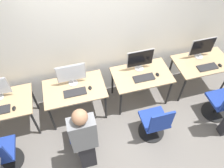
{
  "coord_description": "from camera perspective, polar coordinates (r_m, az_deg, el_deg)",
  "views": [
    {
      "loc": [
        -0.64,
        -2.19,
        3.69
      ],
      "look_at": [
        0.0,
        0.13,
        0.87
      ],
      "focal_mm": 35.0,
      "sensor_mm": 36.0,
      "label": 1
    }
  ],
  "objects": [
    {
      "name": "keyboard_far_right",
      "position": [
        4.56,
        23.66,
        4.04
      ],
      "size": [
        0.39,
        0.17,
        0.02
      ],
      "color": "#262628",
      "rests_on": "desk_far_right"
    },
    {
      "name": "mouse_left",
      "position": [
        3.84,
        -5.75,
        -0.98
      ],
      "size": [
        0.06,
        0.09,
        0.03
      ],
      "color": "black",
      "rests_on": "desk_left"
    },
    {
      "name": "desk_left",
      "position": [
        3.96,
        -9.68,
        -1.91
      ],
      "size": [
        1.08,
        0.67,
        0.72
      ],
      "color": "tan",
      "rests_on": "ground_plane"
    },
    {
      "name": "mouse_far_left",
      "position": [
        3.91,
        -24.24,
        -5.8
      ],
      "size": [
        0.06,
        0.09,
        0.03
      ],
      "color": "black",
      "rests_on": "desk_far_left"
    },
    {
      "name": "keyboard_left",
      "position": [
        3.82,
        -9.62,
        -2.19
      ],
      "size": [
        0.39,
        0.17,
        0.02
      ],
      "color": "#262628",
      "rests_on": "desk_left"
    },
    {
      "name": "office_chair_far_left",
      "position": [
        3.99,
        -26.86,
        -16.33
      ],
      "size": [
        0.48,
        0.48,
        0.89
      ],
      "color": "black",
      "rests_on": "ground_plane"
    },
    {
      "name": "desk_right",
      "position": [
        4.16,
        7.72,
        1.7
      ],
      "size": [
        1.08,
        0.67,
        0.72
      ],
      "color": "tan",
      "rests_on": "ground_plane"
    },
    {
      "name": "monitor_far_right",
      "position": [
        4.59,
        22.5,
        8.81
      ],
      "size": [
        0.5,
        0.17,
        0.44
      ],
      "color": "#B2B2B7",
      "rests_on": "desk_far_right"
    },
    {
      "name": "office_chair_right",
      "position": [
        3.91,
        11.12,
        -10.18
      ],
      "size": [
        0.48,
        0.48,
        0.89
      ],
      "color": "black",
      "rests_on": "ground_plane"
    },
    {
      "name": "desk_far_left",
      "position": [
        4.15,
        -27.15,
        -5.35
      ],
      "size": [
        1.08,
        0.67,
        0.72
      ],
      "color": "tan",
      "rests_on": "ground_plane"
    },
    {
      "name": "mouse_far_right",
      "position": [
        4.69,
        26.42,
        4.42
      ],
      "size": [
        0.06,
        0.09,
        0.03
      ],
      "color": "black",
      "rests_on": "desk_far_right"
    },
    {
      "name": "office_chair_left",
      "position": [
        3.79,
        -7.72,
        -12.63
      ],
      "size": [
        0.48,
        0.48,
        0.89
      ],
      "color": "black",
      "rests_on": "ground_plane"
    },
    {
      "name": "wall_back",
      "position": [
        3.81,
        -2.7,
        12.53
      ],
      "size": [
        12.0,
        0.05,
        2.8
      ],
      "color": "silver",
      "rests_on": "ground_plane"
    },
    {
      "name": "keyboard_right",
      "position": [
        4.03,
        8.34,
        1.59
      ],
      "size": [
        0.39,
        0.17,
        0.02
      ],
      "color": "#262628",
      "rests_on": "desk_right"
    },
    {
      "name": "monitor_left",
      "position": [
        3.81,
        -10.59,
        2.57
      ],
      "size": [
        0.5,
        0.17,
        0.44
      ],
      "color": "#B2B2B7",
      "rests_on": "desk_left"
    },
    {
      "name": "ground_plane",
      "position": [
        4.34,
        0.48,
        -8.84
      ],
      "size": [
        20.0,
        20.0,
        0.0
      ],
      "primitive_type": "plane",
      "color": "slate"
    },
    {
      "name": "office_chair_far_right",
      "position": [
        4.56,
        26.77,
        -4.67
      ],
      "size": [
        0.48,
        0.48,
        0.89
      ],
      "color": "black",
      "rests_on": "ground_plane"
    },
    {
      "name": "desk_far_right",
      "position": [
        4.7,
        22.33,
        4.62
      ],
      "size": [
        1.08,
        0.67,
        0.72
      ],
      "color": "tan",
      "rests_on": "ground_plane"
    },
    {
      "name": "person_left",
      "position": [
        3.21,
        -7.19,
        -14.3
      ],
      "size": [
        0.36,
        0.2,
        1.54
      ],
      "color": "#232328",
      "rests_on": "ground_plane"
    },
    {
      "name": "monitor_right",
      "position": [
        4.03,
        7.39,
        6.37
      ],
      "size": [
        0.5,
        0.17,
        0.44
      ],
      "color": "#B2B2B7",
      "rests_on": "desk_right"
    },
    {
      "name": "mouse_right",
      "position": [
        4.12,
        11.82,
        2.47
      ],
      "size": [
        0.06,
        0.09,
        0.03
      ],
      "color": "black",
      "rests_on": "desk_right"
    }
  ]
}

